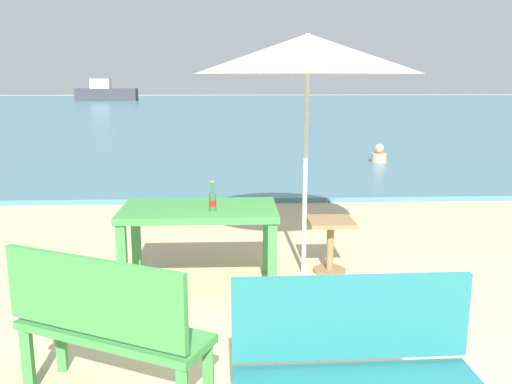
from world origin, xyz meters
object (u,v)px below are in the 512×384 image
Objects in this scene: beer_bottle_amber at (213,200)px; patio_umbrella at (308,54)px; picnic_table_green at (199,219)px; swimmer_person at (379,155)px; bench_green_left at (105,322)px; side_table_wood at (330,238)px; bench_teal_center at (354,361)px; boat_sailboat at (106,93)px.

beer_bottle_amber is 1.61m from patio_umbrella.
picnic_table_green is 3.41× the size of swimmer_person.
patio_umbrella is at bearing 27.87° from beer_bottle_amber.
beer_bottle_amber is 1.85m from bench_green_left.
swimmer_person is (3.40, 7.09, -0.61)m from beer_bottle_amber.
side_table_wood is 0.45× the size of bench_teal_center.
beer_bottle_amber is 0.12× the size of patio_umbrella.
picnic_table_green is 1.81m from patio_umbrella.
patio_umbrella reaches higher than swimmer_person.
patio_umbrella reaches higher than bench_teal_center.
patio_umbrella is 41.14m from boat_sailboat.
swimmer_person is 35.63m from boat_sailboat.
picnic_table_green is at bearing 132.82° from beer_bottle_amber.
bench_teal_center reaches higher than side_table_wood.
bench_teal_center is at bearing -97.77° from side_table_wood.
picnic_table_green is at bearing -162.08° from patio_umbrella.
beer_bottle_amber is 41.34m from boat_sailboat.
boat_sailboat reaches higher than side_table_wood.
picnic_table_green is at bearing -116.90° from swimmer_person.
bench_green_left is at bearing -102.96° from picnic_table_green.
patio_umbrella is 5.61× the size of swimmer_person.
side_table_wood is (0.26, 0.01, -1.76)m from patio_umbrella.
bench_teal_center is at bearing -105.75° from swimmer_person.
patio_umbrella is 1.90× the size of bench_teal_center.
patio_umbrella is 7.34m from swimmer_person.
swimmer_person is at bearing 64.39° from beer_bottle_amber.
bench_green_left is at bearing 159.43° from bench_teal_center.
boat_sailboat reaches higher than bench_green_left.
bench_teal_center reaches higher than swimmer_person.
boat_sailboat is (-13.34, 33.04, 0.47)m from swimmer_person.
bench_green_left is (-1.70, -2.21, 0.19)m from side_table_wood.
beer_bottle_amber is 0.65× the size of swimmer_person.
patio_umbrella is at bearing -177.10° from side_table_wood.
picnic_table_green is 1.34m from side_table_wood.
side_table_wood is 2.80m from bench_green_left.
patio_umbrella is at bearing -74.75° from boat_sailboat.
bench_green_left is 42.90m from boat_sailboat.
patio_umbrella reaches higher than beer_bottle_amber.
patio_umbrella is 1.78m from side_table_wood.
beer_bottle_amber is at bearing 72.15° from bench_green_left.
picnic_table_green is at bearing 77.04° from bench_green_left.
boat_sailboat is (-9.38, 41.87, 0.17)m from bench_green_left.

